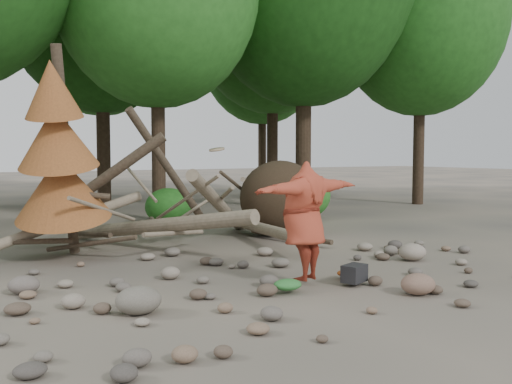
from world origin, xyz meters
TOP-DOWN VIEW (x-y plane):
  - ground at (0.00, 0.00)m, footprint 120.00×120.00m
  - deadfall_pile at (2.02, 4.24)m, footprint 8.55×5.24m
  - dead_conifer at (-3.12, 3.37)m, footprint 2.06×2.16m
  - bush_mid at (0.80, 7.80)m, footprint 1.40×1.40m
  - bush_right at (5.00, 7.00)m, footprint 2.00×2.00m
  - frisbee_thrower at (0.05, -0.63)m, footprint 2.76×1.33m
  - backpack at (0.73, -1.10)m, footprint 0.50×0.43m
  - cloth_green at (-0.51, -1.01)m, footprint 0.46×0.38m
  - cloth_orange at (0.89, -0.66)m, footprint 0.31×0.25m
  - boulder_front_left at (-2.89, -0.99)m, footprint 0.63×0.57m
  - boulder_front_right at (1.20, -2.06)m, footprint 0.55×0.49m
  - boulder_mid_right at (3.14, 0.05)m, footprint 0.58×0.52m
  - boulder_mid_left at (-4.11, 0.93)m, footprint 0.48×0.43m

SIDE VIEW (x-z plane):
  - ground at x=0.00m, z-range 0.00..0.00m
  - cloth_orange at x=0.89m, z-range 0.00..0.11m
  - cloth_green at x=-0.51m, z-range 0.00..0.17m
  - backpack at x=0.73m, z-range 0.00..0.28m
  - boulder_mid_left at x=-4.11m, z-range 0.00..0.29m
  - boulder_front_right at x=1.20m, z-range 0.00..0.33m
  - boulder_mid_right at x=3.14m, z-range 0.00..0.35m
  - boulder_front_left at x=-2.89m, z-range 0.00..0.38m
  - bush_mid at x=0.80m, z-range 0.00..1.12m
  - bush_right at x=5.00m, z-range 0.00..1.60m
  - deadfall_pile at x=2.02m, z-range -0.70..2.60m
  - frisbee_thrower at x=0.05m, z-range -0.04..2.17m
  - dead_conifer at x=-3.12m, z-range -0.06..4.29m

